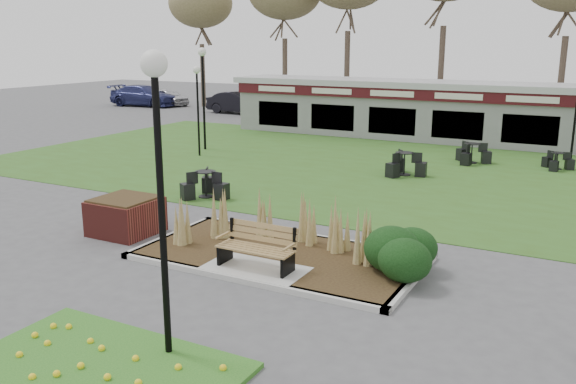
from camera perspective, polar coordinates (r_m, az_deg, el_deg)
The scene contains 17 objects.
ground at distance 13.05m, azimuth -3.38°, elevation -7.84°, with size 100.00×100.00×0.00m, color #515154.
lawn at distance 23.70m, azimuth 11.88°, elevation 1.90°, with size 34.00×16.00×0.02m, color #375D1D.
flower_bed at distance 9.79m, azimuth -18.11°, elevation -15.95°, with size 4.20×3.00×0.16m.
planting_bed at distance 13.49m, azimuth 4.26°, elevation -5.45°, with size 6.75×3.40×1.27m.
park_bench at distance 13.04m, azimuth -2.85°, elevation -5.08°, with size 1.70×0.66×0.93m.
brick_planter at distance 16.21m, azimuth -14.94°, elevation -2.14°, with size 1.50×1.50×0.95m.
food_pavilion at distance 31.12m, azimuth 16.21°, elevation 7.21°, with size 24.60×3.40×2.90m.
lamp_post_near_left at distance 9.03m, azimuth -12.08°, elevation 4.77°, with size 0.39×0.39×4.73m.
lamp_post_mid_left at distance 26.30m, azimuth -8.48°, elevation 9.33°, with size 0.32×0.32×3.82m.
lamp_post_far_left at distance 27.82m, azimuth -7.98°, elevation 10.70°, with size 0.38×0.38×4.56m.
bistro_set_a at distance 19.46m, azimuth -7.70°, elevation 0.34°, with size 1.39×1.57×0.84m.
bistro_set_b at distance 25.80m, azimuth 16.79°, elevation 3.20°, with size 1.50×1.41×0.80m.
bistro_set_c at distance 22.86m, azimuth 10.80°, elevation 2.27°, with size 1.47×1.59×0.85m.
bistro_set_d at distance 25.68m, azimuth 23.85°, elevation 2.44°, with size 1.22×1.14×0.65m.
car_silver at distance 48.24m, azimuth -11.12°, elevation 8.72°, with size 1.52×3.77×1.28m, color silver.
car_black at distance 42.05m, azimuth -4.63°, elevation 8.33°, with size 1.57×4.50×1.48m, color black.
car_blue at distance 48.08m, azimuth -13.30°, elevation 8.76°, with size 2.21×5.43×1.58m, color navy.
Camera 1 is at (6.36, -10.32, 4.84)m, focal length 38.00 mm.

